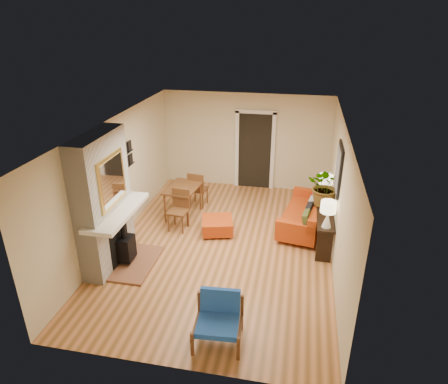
{
  "coord_description": "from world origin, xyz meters",
  "views": [
    {
      "loc": [
        1.45,
        -7.07,
        4.53
      ],
      "look_at": [
        0.0,
        0.2,
        1.15
      ],
      "focal_mm": 32.0,
      "sensor_mm": 36.0,
      "label": 1
    }
  ],
  "objects_px": {
    "dining_table": "(186,193)",
    "lamp_near": "(328,211)",
    "lamp_far": "(326,183)",
    "houseplant": "(326,186)",
    "blue_chair": "(219,316)",
    "console_table": "(324,216)",
    "ottoman": "(217,225)",
    "sofa": "(307,214)"
  },
  "relations": [
    {
      "from": "houseplant",
      "to": "lamp_far",
      "type": "bearing_deg",
      "value": 88.67
    },
    {
      "from": "dining_table",
      "to": "lamp_near",
      "type": "distance_m",
      "value": 3.43
    },
    {
      "from": "console_table",
      "to": "houseplant",
      "type": "height_order",
      "value": "houseplant"
    },
    {
      "from": "dining_table",
      "to": "console_table",
      "type": "bearing_deg",
      "value": -8.58
    },
    {
      "from": "sofa",
      "to": "houseplant",
      "type": "height_order",
      "value": "houseplant"
    },
    {
      "from": "sofa",
      "to": "dining_table",
      "type": "distance_m",
      "value": 2.84
    },
    {
      "from": "blue_chair",
      "to": "lamp_near",
      "type": "distance_m",
      "value": 3.01
    },
    {
      "from": "sofa",
      "to": "lamp_near",
      "type": "distance_m",
      "value": 1.46
    },
    {
      "from": "houseplant",
      "to": "console_table",
      "type": "bearing_deg",
      "value": -87.55
    },
    {
      "from": "ottoman",
      "to": "blue_chair",
      "type": "distance_m",
      "value": 3.13
    },
    {
      "from": "blue_chair",
      "to": "console_table",
      "type": "distance_m",
      "value": 3.58
    },
    {
      "from": "lamp_far",
      "to": "blue_chair",
      "type": "bearing_deg",
      "value": -112.48
    },
    {
      "from": "blue_chair",
      "to": "sofa",
      "type": "bearing_deg",
      "value": 71.19
    },
    {
      "from": "blue_chair",
      "to": "console_table",
      "type": "bearing_deg",
      "value": 63.46
    },
    {
      "from": "sofa",
      "to": "console_table",
      "type": "height_order",
      "value": "sofa"
    },
    {
      "from": "dining_table",
      "to": "lamp_near",
      "type": "xyz_separation_m",
      "value": [
        3.18,
        -1.22,
        0.46
      ]
    },
    {
      "from": "dining_table",
      "to": "console_table",
      "type": "relative_size",
      "value": 0.94
    },
    {
      "from": "sofa",
      "to": "ottoman",
      "type": "relative_size",
      "value": 2.56
    },
    {
      "from": "ottoman",
      "to": "houseplant",
      "type": "relative_size",
      "value": 0.92
    },
    {
      "from": "sofa",
      "to": "houseplant",
      "type": "bearing_deg",
      "value": -36.18
    },
    {
      "from": "lamp_far",
      "to": "houseplant",
      "type": "distance_m",
      "value": 0.44
    },
    {
      "from": "ottoman",
      "to": "lamp_near",
      "type": "distance_m",
      "value": 2.51
    },
    {
      "from": "console_table",
      "to": "houseplant",
      "type": "distance_m",
      "value": 0.63
    },
    {
      "from": "dining_table",
      "to": "lamp_far",
      "type": "distance_m",
      "value": 3.22
    },
    {
      "from": "blue_chair",
      "to": "lamp_far",
      "type": "distance_m",
      "value": 4.23
    },
    {
      "from": "blue_chair",
      "to": "dining_table",
      "type": "bearing_deg",
      "value": 113.22
    },
    {
      "from": "ottoman",
      "to": "dining_table",
      "type": "bearing_deg",
      "value": 144.72
    },
    {
      "from": "blue_chair",
      "to": "lamp_far",
      "type": "xyz_separation_m",
      "value": [
        1.6,
        3.86,
        0.66
      ]
    },
    {
      "from": "lamp_near",
      "to": "sofa",
      "type": "bearing_deg",
      "value": 105.87
    },
    {
      "from": "lamp_near",
      "to": "houseplant",
      "type": "xyz_separation_m",
      "value": [
        -0.01,
        0.97,
        0.1
      ]
    },
    {
      "from": "ottoman",
      "to": "lamp_near",
      "type": "relative_size",
      "value": 1.49
    },
    {
      "from": "console_table",
      "to": "lamp_near",
      "type": "xyz_separation_m",
      "value": [
        0.0,
        -0.74,
        0.49
      ]
    },
    {
      "from": "lamp_near",
      "to": "lamp_far",
      "type": "bearing_deg",
      "value": 90.0
    },
    {
      "from": "dining_table",
      "to": "lamp_far",
      "type": "height_order",
      "value": "lamp_far"
    },
    {
      "from": "sofa",
      "to": "lamp_far",
      "type": "height_order",
      "value": "lamp_far"
    },
    {
      "from": "lamp_near",
      "to": "lamp_far",
      "type": "height_order",
      "value": "same"
    },
    {
      "from": "ottoman",
      "to": "houseplant",
      "type": "height_order",
      "value": "houseplant"
    },
    {
      "from": "blue_chair",
      "to": "houseplant",
      "type": "relative_size",
      "value": 0.86
    },
    {
      "from": "lamp_far",
      "to": "houseplant",
      "type": "height_order",
      "value": "houseplant"
    },
    {
      "from": "sofa",
      "to": "dining_table",
      "type": "height_order",
      "value": "dining_table"
    },
    {
      "from": "ottoman",
      "to": "console_table",
      "type": "xyz_separation_m",
      "value": [
        2.28,
        0.16,
        0.38
      ]
    },
    {
      "from": "blue_chair",
      "to": "console_table",
      "type": "xyz_separation_m",
      "value": [
        1.6,
        3.2,
        0.18
      ]
    }
  ]
}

